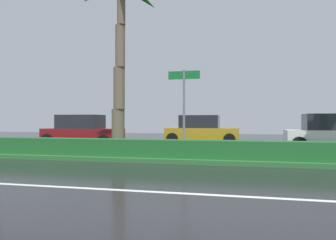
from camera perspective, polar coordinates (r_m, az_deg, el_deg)
ground_plane at (r=13.20m, az=10.80°, el=-6.42°), size 90.00×42.00×0.10m
near_lane_divider_stripe at (r=6.29m, az=7.87°, el=-12.98°), size 81.00×0.14×0.01m
median_strip at (r=12.19m, az=10.58°, el=-6.35°), size 85.50×4.00×0.15m
median_hedge at (r=10.77m, az=10.22°, el=-5.18°), size 76.50×0.70×0.60m
palm_tree_mid_left at (r=14.04m, az=-8.28°, el=18.65°), size 3.67×3.54×7.45m
street_name_sign at (r=11.11m, az=2.84°, el=3.38°), size 1.10×0.08×3.00m
car_in_traffic_leading at (r=18.57m, az=-14.91°, el=-1.87°), size 4.30×2.02×1.72m
car_in_traffic_second at (r=19.51m, az=5.93°, el=-1.79°), size 4.30×2.02×1.72m
car_in_traffic_third at (r=16.85m, az=27.12°, el=-2.05°), size 4.30×2.02×1.72m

